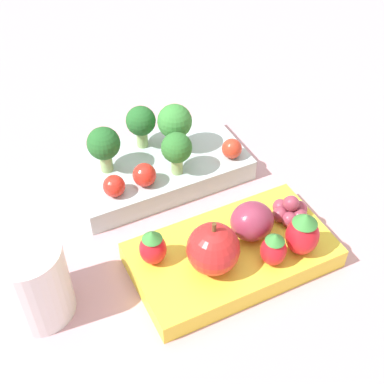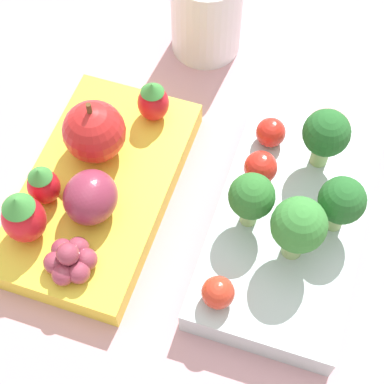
{
  "view_description": "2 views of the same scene",
  "coord_description": "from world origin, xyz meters",
  "px_view_note": "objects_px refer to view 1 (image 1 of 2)",
  "views": [
    {
      "loc": [
        -0.15,
        -0.39,
        0.44
      ],
      "look_at": [
        -0.0,
        0.0,
        0.04
      ],
      "focal_mm": 50.0,
      "sensor_mm": 36.0,
      "label": 1
    },
    {
      "loc": [
        0.23,
        0.1,
        0.47
      ],
      "look_at": [
        -0.0,
        0.0,
        0.04
      ],
      "focal_mm": 60.0,
      "sensor_mm": 36.0,
      "label": 2
    }
  ],
  "objects_px": {
    "broccoli_floret_1": "(141,122)",
    "plum": "(252,221)",
    "cherry_tomato_1": "(144,175)",
    "grape_cluster": "(290,210)",
    "bento_box_fruit": "(232,255)",
    "strawberry_0": "(274,249)",
    "broccoli_floret_2": "(175,123)",
    "cherry_tomato_2": "(232,149)",
    "apple": "(213,249)",
    "broccoli_floret_0": "(179,148)",
    "cherry_tomato_0": "(114,186)",
    "bento_box_savoury": "(158,168)",
    "strawberry_2": "(303,233)",
    "broccoli_floret_3": "(104,145)",
    "drinking_cup": "(33,282)",
    "strawberry_1": "(153,247)"
  },
  "relations": [
    {
      "from": "cherry_tomato_0",
      "to": "strawberry_0",
      "type": "relative_size",
      "value": 0.62
    },
    {
      "from": "bento_box_fruit",
      "to": "plum",
      "type": "bearing_deg",
      "value": 20.66
    },
    {
      "from": "cherry_tomato_2",
      "to": "plum",
      "type": "distance_m",
      "value": 0.12
    },
    {
      "from": "broccoli_floret_3",
      "to": "strawberry_2",
      "type": "bearing_deg",
      "value": -51.35
    },
    {
      "from": "broccoli_floret_3",
      "to": "cherry_tomato_0",
      "type": "bearing_deg",
      "value": -93.53
    },
    {
      "from": "cherry_tomato_1",
      "to": "apple",
      "type": "relative_size",
      "value": 0.44
    },
    {
      "from": "bento_box_savoury",
      "to": "broccoli_floret_1",
      "type": "relative_size",
      "value": 3.97
    },
    {
      "from": "broccoli_floret_1",
      "to": "plum",
      "type": "height_order",
      "value": "broccoli_floret_1"
    },
    {
      "from": "bento_box_fruit",
      "to": "strawberry_0",
      "type": "bearing_deg",
      "value": -46.92
    },
    {
      "from": "broccoli_floret_1",
      "to": "plum",
      "type": "distance_m",
      "value": 0.19
    },
    {
      "from": "bento_box_fruit",
      "to": "cherry_tomato_0",
      "type": "xyz_separation_m",
      "value": [
        -0.09,
        0.12,
        0.03
      ]
    },
    {
      "from": "bento_box_savoury",
      "to": "strawberry_2",
      "type": "xyz_separation_m",
      "value": [
        0.09,
        -0.18,
        0.03
      ]
    },
    {
      "from": "grape_cluster",
      "to": "broccoli_floret_0",
      "type": "bearing_deg",
      "value": 127.74
    },
    {
      "from": "broccoli_floret_2",
      "to": "plum",
      "type": "bearing_deg",
      "value": -80.67
    },
    {
      "from": "cherry_tomato_2",
      "to": "broccoli_floret_3",
      "type": "bearing_deg",
      "value": 167.75
    },
    {
      "from": "cherry_tomato_1",
      "to": "apple",
      "type": "bearing_deg",
      "value": -79.07
    },
    {
      "from": "broccoli_floret_3",
      "to": "grape_cluster",
      "type": "xyz_separation_m",
      "value": [
        0.16,
        -0.14,
        -0.03
      ]
    },
    {
      "from": "broccoli_floret_0",
      "to": "cherry_tomato_1",
      "type": "relative_size",
      "value": 2.0
    },
    {
      "from": "broccoli_floret_2",
      "to": "strawberry_0",
      "type": "bearing_deg",
      "value": -81.45
    },
    {
      "from": "strawberry_2",
      "to": "drinking_cup",
      "type": "bearing_deg",
      "value": 170.54
    },
    {
      "from": "apple",
      "to": "bento_box_fruit",
      "type": "bearing_deg",
      "value": 26.95
    },
    {
      "from": "cherry_tomato_1",
      "to": "grape_cluster",
      "type": "xyz_separation_m",
      "value": [
        0.13,
        -0.1,
        -0.01
      ]
    },
    {
      "from": "cherry_tomato_2",
      "to": "plum",
      "type": "bearing_deg",
      "value": -105.2
    },
    {
      "from": "apple",
      "to": "strawberry_2",
      "type": "relative_size",
      "value": 1.19
    },
    {
      "from": "cherry_tomato_0",
      "to": "apple",
      "type": "bearing_deg",
      "value": -64.45
    },
    {
      "from": "bento_box_fruit",
      "to": "strawberry_0",
      "type": "height_order",
      "value": "strawberry_0"
    },
    {
      "from": "apple",
      "to": "strawberry_0",
      "type": "distance_m",
      "value": 0.06
    },
    {
      "from": "broccoli_floret_2",
      "to": "strawberry_0",
      "type": "xyz_separation_m",
      "value": [
        0.03,
        -0.19,
        -0.02
      ]
    },
    {
      "from": "broccoli_floret_1",
      "to": "drinking_cup",
      "type": "height_order",
      "value": "drinking_cup"
    },
    {
      "from": "bento_box_fruit",
      "to": "broccoli_floret_1",
      "type": "xyz_separation_m",
      "value": [
        -0.04,
        0.19,
        0.05
      ]
    },
    {
      "from": "strawberry_0",
      "to": "apple",
      "type": "bearing_deg",
      "value": 164.14
    },
    {
      "from": "strawberry_2",
      "to": "grape_cluster",
      "type": "relative_size",
      "value": 1.26
    },
    {
      "from": "plum",
      "to": "strawberry_2",
      "type": "bearing_deg",
      "value": -44.86
    },
    {
      "from": "broccoli_floret_0",
      "to": "cherry_tomato_1",
      "type": "distance_m",
      "value": 0.05
    },
    {
      "from": "broccoli_floret_1",
      "to": "broccoli_floret_2",
      "type": "height_order",
      "value": "broccoli_floret_2"
    },
    {
      "from": "cherry_tomato_1",
      "to": "grape_cluster",
      "type": "relative_size",
      "value": 0.66
    },
    {
      "from": "strawberry_0",
      "to": "strawberry_1",
      "type": "height_order",
      "value": "strawberry_1"
    },
    {
      "from": "cherry_tomato_0",
      "to": "apple",
      "type": "xyz_separation_m",
      "value": [
        0.06,
        -0.13,
        0.01
      ]
    },
    {
      "from": "strawberry_2",
      "to": "grape_cluster",
      "type": "bearing_deg",
      "value": 74.27
    },
    {
      "from": "broccoli_floret_1",
      "to": "strawberry_0",
      "type": "distance_m",
      "value": 0.23
    },
    {
      "from": "cherry_tomato_1",
      "to": "apple",
      "type": "height_order",
      "value": "apple"
    },
    {
      "from": "cherry_tomato_2",
      "to": "strawberry_0",
      "type": "bearing_deg",
      "value": -100.16
    },
    {
      "from": "broccoli_floret_0",
      "to": "apple",
      "type": "bearing_deg",
      "value": -97.3
    },
    {
      "from": "broccoli_floret_3",
      "to": "drinking_cup",
      "type": "xyz_separation_m",
      "value": [
        -0.11,
        -0.14,
        -0.02
      ]
    },
    {
      "from": "bento_box_savoury",
      "to": "broccoli_floret_0",
      "type": "relative_size",
      "value": 4.05
    },
    {
      "from": "strawberry_0",
      "to": "strawberry_1",
      "type": "bearing_deg",
      "value": 157.68
    },
    {
      "from": "broccoli_floret_3",
      "to": "apple",
      "type": "distance_m",
      "value": 0.18
    },
    {
      "from": "broccoli_floret_2",
      "to": "cherry_tomato_2",
      "type": "bearing_deg",
      "value": -32.69
    },
    {
      "from": "cherry_tomato_1",
      "to": "strawberry_1",
      "type": "bearing_deg",
      "value": -103.53
    },
    {
      "from": "cherry_tomato_0",
      "to": "apple",
      "type": "height_order",
      "value": "apple"
    }
  ]
}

